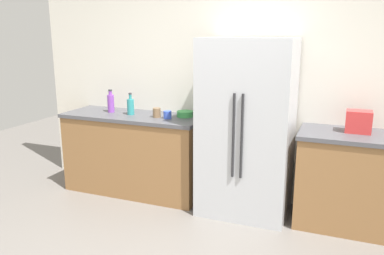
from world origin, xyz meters
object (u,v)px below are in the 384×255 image
(cup_b, at_px, (167,115))
(bowl_a, at_px, (185,114))
(refrigerator, at_px, (246,128))
(cup_a, at_px, (157,113))
(bottle_a, at_px, (131,106))
(bottle_b, at_px, (111,103))
(toaster, at_px, (359,122))

(cup_b, relative_size, bowl_a, 0.48)
(refrigerator, relative_size, bowl_a, 9.80)
(cup_a, bearing_deg, bottle_a, 176.03)
(bottle_b, bearing_deg, toaster, 0.71)
(refrigerator, bearing_deg, bottle_b, 177.43)
(refrigerator, bearing_deg, toaster, 5.89)
(bottle_b, relative_size, bowl_a, 1.46)
(cup_b, bearing_deg, bottle_a, 175.94)
(refrigerator, bearing_deg, bottle_a, 178.46)
(cup_a, relative_size, bowl_a, 0.57)
(toaster, bearing_deg, bowl_a, 178.35)
(bowl_a, bearing_deg, bottle_b, -174.68)
(refrigerator, xyz_separation_m, toaster, (1.03, 0.11, 0.13))
(bottle_a, xyz_separation_m, cup_a, (0.34, -0.02, -0.04))
(toaster, bearing_deg, bottle_a, -178.31)
(toaster, xyz_separation_m, bottle_b, (-2.66, -0.03, 0.01))
(toaster, distance_m, cup_a, 2.04)
(toaster, distance_m, bottle_a, 2.38)
(bottle_a, height_order, cup_b, bottle_a)
(toaster, relative_size, bottle_a, 0.92)
(cup_b, bearing_deg, bowl_a, 47.68)
(cup_b, bearing_deg, bottle_b, 174.67)
(refrigerator, distance_m, bottle_a, 1.35)
(bottle_a, relative_size, bottle_b, 0.93)
(refrigerator, distance_m, toaster, 1.04)
(refrigerator, xyz_separation_m, cup_b, (-0.87, 0.00, 0.07))
(refrigerator, relative_size, bottle_b, 6.71)
(refrigerator, height_order, bowl_a, refrigerator)
(bottle_a, xyz_separation_m, bottle_b, (-0.28, 0.04, 0.02))
(cup_a, distance_m, cup_b, 0.14)
(refrigerator, xyz_separation_m, bowl_a, (-0.73, 0.16, 0.06))
(toaster, bearing_deg, bottle_b, -179.29)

